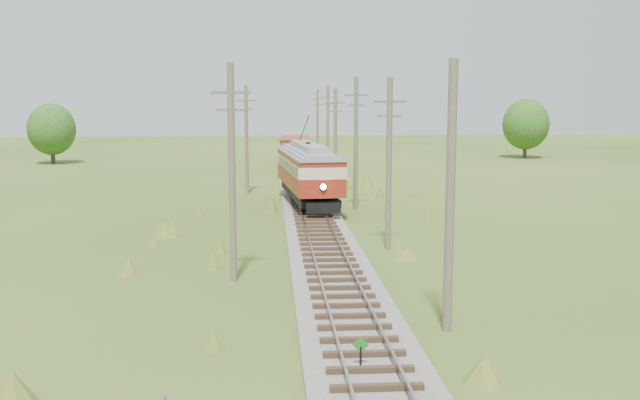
{
  "coord_description": "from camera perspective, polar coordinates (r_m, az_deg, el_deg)",
  "views": [
    {
      "loc": [
        -2.64,
        -17.19,
        7.56
      ],
      "look_at": [
        0.0,
        20.29,
        2.2
      ],
      "focal_mm": 40.0,
      "sensor_mm": 36.0,
      "label": 1
    }
  ],
  "objects": [
    {
      "name": "utility_pole_l_b",
      "position": [
        57.31,
        -5.91,
        4.93
      ],
      "size": [
        1.6,
        0.3,
        8.6
      ],
      "color": "brown",
      "rests_on": "ground"
    },
    {
      "name": "utility_pole_r_1",
      "position": [
        23.14,
        10.37,
        0.13
      ],
      "size": [
        0.3,
        0.3,
        8.8
      ],
      "color": "brown",
      "rests_on": "ground"
    },
    {
      "name": "streetcar",
      "position": [
        49.54,
        -0.96,
        2.51
      ],
      "size": [
        4.15,
        13.04,
        5.91
      ],
      "rotation": [
        0.0,
        0.0,
        0.09
      ],
      "color": "black",
      "rests_on": "ground"
    },
    {
      "name": "utility_pole_l_a",
      "position": [
        29.38,
        -7.06,
        2.32
      ],
      "size": [
        1.6,
        0.3,
        9.0
      ],
      "color": "brown",
      "rests_on": "ground"
    },
    {
      "name": "railbed_main",
      "position": [
        51.78,
        -1.07,
        -0.07
      ],
      "size": [
        3.6,
        96.0,
        0.57
      ],
      "color": "#605B54",
      "rests_on": "ground"
    },
    {
      "name": "tree_mid_a",
      "position": [
        88.95,
        -20.68,
        5.31
      ],
      "size": [
        5.46,
        5.46,
        7.03
      ],
      "color": "#38281C",
      "rests_on": "ground"
    },
    {
      "name": "switch_marker",
      "position": [
        20.08,
        3.27,
        -12.08
      ],
      "size": [
        0.45,
        0.06,
        1.08
      ],
      "color": "black",
      "rests_on": "ground"
    },
    {
      "name": "gondola",
      "position": [
        76.67,
        -2.05,
        4.04
      ],
      "size": [
        3.37,
        8.88,
        2.9
      ],
      "rotation": [
        0.0,
        0.0,
        -0.06
      ],
      "color": "black",
      "rests_on": "ground"
    },
    {
      "name": "utility_pole_r_2",
      "position": [
        35.82,
        5.54,
        3.05
      ],
      "size": [
        1.6,
        0.3,
        8.6
      ],
      "color": "brown",
      "rests_on": "ground"
    },
    {
      "name": "tree_mid_b",
      "position": [
        95.03,
        16.15,
        5.85
      ],
      "size": [
        5.88,
        5.88,
        7.57
      ],
      "color": "#38281C",
      "rests_on": "ground"
    },
    {
      "name": "utility_pole_r_3",
      "position": [
        48.63,
        2.88,
        4.64
      ],
      "size": [
        1.6,
        0.3,
        9.0
      ],
      "color": "brown",
      "rests_on": "ground"
    },
    {
      "name": "utility_pole_r_5",
      "position": [
        74.49,
        0.63,
        5.82
      ],
      "size": [
        1.6,
        0.3,
        8.9
      ],
      "color": "brown",
      "rests_on": "ground"
    },
    {
      "name": "utility_pole_r_4",
      "position": [
        61.53,
        1.24,
        5.09
      ],
      "size": [
        1.6,
        0.3,
        8.4
      ],
      "color": "brown",
      "rests_on": "ground"
    },
    {
      "name": "utility_pole_r_6",
      "position": [
        87.44,
        -0.2,
        6.09
      ],
      "size": [
        1.6,
        0.3,
        8.7
      ],
      "color": "brown",
      "rests_on": "ground"
    },
    {
      "name": "gravel_pile",
      "position": [
        67.72,
        0.93,
        2.19
      ],
      "size": [
        3.4,
        3.61,
        1.24
      ],
      "color": "gray",
      "rests_on": "ground"
    },
    {
      "name": "ground",
      "position": [
        18.96,
        4.47,
        -15.4
      ],
      "size": [
        260.0,
        260.0,
        0.0
      ],
      "primitive_type": "plane",
      "color": "#314A16",
      "rests_on": "ground"
    }
  ]
}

